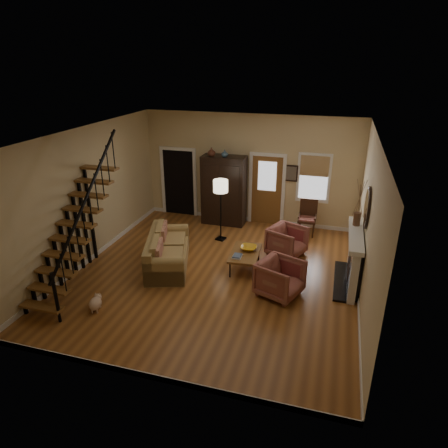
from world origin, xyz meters
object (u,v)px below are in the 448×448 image
(sofa, at_px, (168,251))
(side_chair, at_px, (307,218))
(floor_lamp, at_px, (221,211))
(armchair_left, at_px, (280,278))
(coffee_table, at_px, (245,260))
(armchair_right, at_px, (287,241))
(armoire, at_px, (224,190))

(sofa, xyz_separation_m, side_chair, (3.10, 2.83, 0.11))
(sofa, bearing_deg, floor_lamp, 47.57)
(sofa, xyz_separation_m, floor_lamp, (0.82, 1.80, 0.48))
(sofa, bearing_deg, armchair_left, -29.25)
(sofa, distance_m, coffee_table, 1.90)
(coffee_table, xyz_separation_m, side_chair, (1.24, 2.47, 0.29))
(armchair_left, xyz_separation_m, side_chair, (0.25, 3.39, 0.11))
(sofa, bearing_deg, side_chair, 24.28)
(coffee_table, height_order, armchair_left, armchair_left)
(armchair_right, height_order, floor_lamp, floor_lamp)
(coffee_table, bearing_deg, armchair_left, -42.99)
(armchair_right, bearing_deg, coffee_table, 161.54)
(armchair_left, distance_m, armchair_right, 1.93)
(side_chair, bearing_deg, armchair_left, -94.27)
(armchair_right, height_order, side_chair, side_chair)
(armoire, xyz_separation_m, side_chair, (2.55, -0.20, -0.54))
(sofa, xyz_separation_m, armchair_right, (2.73, 1.36, -0.01))
(floor_lamp, bearing_deg, armchair_right, -12.99)
(coffee_table, bearing_deg, side_chair, 63.25)
(sofa, xyz_separation_m, coffee_table, (1.86, 0.36, -0.18))
(coffee_table, height_order, side_chair, side_chair)
(armoire, relative_size, side_chair, 2.06)
(armchair_right, bearing_deg, side_chair, 8.43)
(sofa, distance_m, side_chair, 4.20)
(sofa, relative_size, coffee_table, 1.85)
(sofa, relative_size, armchair_right, 2.47)
(coffee_table, relative_size, armchair_right, 1.34)
(floor_lamp, relative_size, side_chair, 1.71)
(floor_lamp, bearing_deg, armchair_left, -49.28)
(armoire, distance_m, floor_lamp, 1.27)
(sofa, xyz_separation_m, armchair_left, (2.85, -0.56, 0.00))
(side_chair, bearing_deg, sofa, -137.67)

